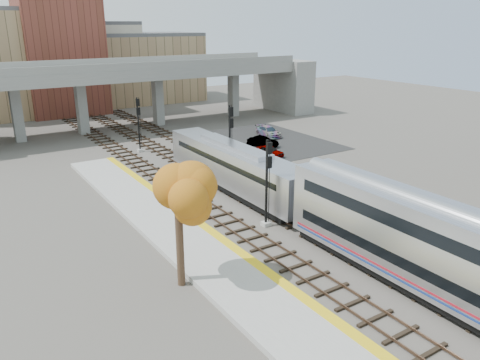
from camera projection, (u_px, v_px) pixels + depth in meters
ground at (341, 258)px, 29.95m from camera, size 160.00×160.00×0.00m
platform at (247, 289)px, 26.17m from camera, size 4.50×60.00×0.35m
yellow_strip at (274, 276)px, 27.09m from camera, size 0.70×60.00×0.01m
tracks at (246, 197)px, 40.37m from camera, size 10.70×95.00×0.25m
overpass at (143, 86)px, 66.48m from camera, size 54.00×12.00×9.50m
buildings_far at (76, 62)px, 81.13m from camera, size 43.00×21.00×20.60m
parking_lot at (264, 141)px, 59.44m from camera, size 14.00×18.00×0.04m
locomotive at (235, 167)px, 41.23m from camera, size 3.02×19.05×4.10m
coach at (478, 269)px, 23.05m from camera, size 3.03×25.00×5.00m
signal_mast_near at (267, 186)px, 33.69m from camera, size 0.60×0.64×6.56m
signal_mast_mid at (230, 142)px, 45.05m from camera, size 0.60×0.64×6.96m
signal_mast_far at (139, 127)px, 53.75m from camera, size 0.60×0.64×6.33m
tree at (178, 200)px, 25.30m from camera, size 3.60×3.60×7.02m
car_a at (270, 151)px, 52.62m from camera, size 2.20×3.67×1.17m
car_b at (263, 142)px, 56.63m from camera, size 3.26×3.79×1.23m
car_c at (269, 131)px, 61.84m from camera, size 2.08×4.54×1.29m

